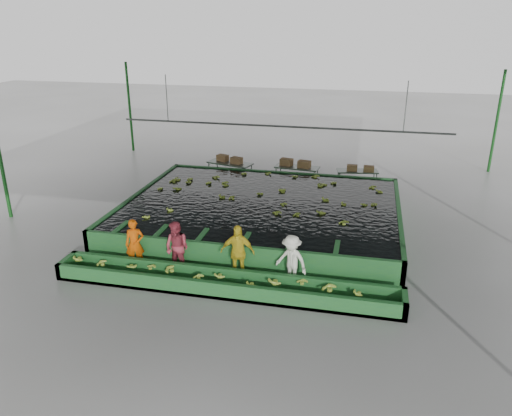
% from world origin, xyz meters
% --- Properties ---
extents(ground, '(80.00, 80.00, 0.00)m').
position_xyz_m(ground, '(0.00, 0.00, 0.00)').
color(ground, gray).
rests_on(ground, ground).
extents(shed_roof, '(20.00, 22.00, 0.04)m').
position_xyz_m(shed_roof, '(0.00, 0.00, 5.00)').
color(shed_roof, slate).
rests_on(shed_roof, shed_posts).
extents(shed_posts, '(20.00, 22.00, 5.00)m').
position_xyz_m(shed_posts, '(0.00, 0.00, 2.50)').
color(shed_posts, '#16531A').
rests_on(shed_posts, ground).
extents(flotation_tank, '(10.00, 8.00, 0.90)m').
position_xyz_m(flotation_tank, '(0.00, 1.50, 0.45)').
color(flotation_tank, '#205B27').
rests_on(flotation_tank, ground).
extents(tank_water, '(9.70, 7.70, 0.00)m').
position_xyz_m(tank_water, '(0.00, 1.50, 0.85)').
color(tank_water, black).
rests_on(tank_water, flotation_tank).
extents(sorting_trough, '(10.00, 1.00, 0.50)m').
position_xyz_m(sorting_trough, '(0.00, -3.60, 0.25)').
color(sorting_trough, '#205B27').
rests_on(sorting_trough, ground).
extents(cableway_rail, '(0.08, 0.08, 14.00)m').
position_xyz_m(cableway_rail, '(0.00, 5.00, 3.00)').
color(cableway_rail, '#59605B').
rests_on(cableway_rail, shed_roof).
extents(rail_hanger_left, '(0.04, 0.04, 2.00)m').
position_xyz_m(rail_hanger_left, '(-5.00, 5.00, 4.00)').
color(rail_hanger_left, '#59605B').
rests_on(rail_hanger_left, shed_roof).
extents(rail_hanger_right, '(0.04, 0.04, 2.00)m').
position_xyz_m(rail_hanger_right, '(5.00, 5.00, 4.00)').
color(rail_hanger_right, '#59605B').
rests_on(rail_hanger_right, shed_roof).
extents(worker_a, '(0.68, 0.58, 1.57)m').
position_xyz_m(worker_a, '(-3.05, -2.80, 0.79)').
color(worker_a, '#D34F06').
rests_on(worker_a, ground).
extents(worker_b, '(0.92, 0.80, 1.62)m').
position_xyz_m(worker_b, '(-1.68, -2.80, 0.81)').
color(worker_b, '#A43543').
rests_on(worker_b, ground).
extents(worker_c, '(1.04, 0.52, 1.71)m').
position_xyz_m(worker_c, '(0.20, -2.80, 0.86)').
color(worker_c, gold).
rests_on(worker_c, ground).
extents(worker_d, '(1.14, 0.92, 1.54)m').
position_xyz_m(worker_d, '(1.79, -2.80, 0.77)').
color(worker_d, white).
rests_on(worker_d, ground).
extents(packing_table_left, '(2.23, 1.35, 0.95)m').
position_xyz_m(packing_table_left, '(-2.54, 6.18, 0.48)').
color(packing_table_left, '#59605B').
rests_on(packing_table_left, ground).
extents(packing_table_mid, '(2.06, 1.03, 0.90)m').
position_xyz_m(packing_table_mid, '(0.59, 6.35, 0.45)').
color(packing_table_mid, '#59605B').
rests_on(packing_table_mid, ground).
extents(packing_table_right, '(1.91, 1.00, 0.83)m').
position_xyz_m(packing_table_right, '(3.30, 6.61, 0.41)').
color(packing_table_right, '#59605B').
rests_on(packing_table_right, ground).
extents(box_stack_left, '(1.35, 0.81, 0.28)m').
position_xyz_m(box_stack_left, '(-2.58, 6.25, 0.95)').
color(box_stack_left, brown).
rests_on(box_stack_left, packing_table_left).
extents(box_stack_mid, '(1.46, 0.69, 0.30)m').
position_xyz_m(box_stack_mid, '(0.50, 6.38, 0.90)').
color(box_stack_mid, brown).
rests_on(box_stack_mid, packing_table_mid).
extents(box_stack_right, '(1.20, 0.36, 0.26)m').
position_xyz_m(box_stack_right, '(3.43, 6.51, 0.83)').
color(box_stack_right, brown).
rests_on(box_stack_right, packing_table_right).
extents(floating_bananas, '(9.03, 6.16, 0.12)m').
position_xyz_m(floating_bananas, '(0.00, 2.30, 0.85)').
color(floating_bananas, '#8DAC33').
rests_on(floating_bananas, tank_water).
extents(trough_bananas, '(9.08, 0.61, 0.12)m').
position_xyz_m(trough_bananas, '(0.00, -3.60, 0.40)').
color(trough_bananas, '#8DAC33').
rests_on(trough_bananas, sorting_trough).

